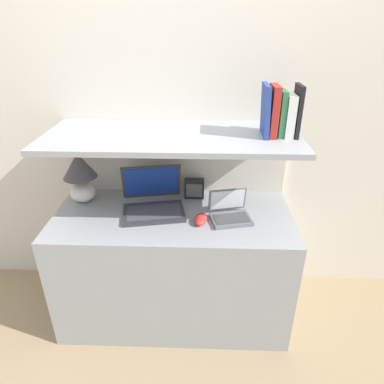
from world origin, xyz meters
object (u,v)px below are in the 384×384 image
Objects in this scene: table_lamp at (80,174)px; router_box at (194,189)px; laptop_large at (153,202)px; book_red at (273,111)px; book_white at (289,115)px; laptop_small at (230,213)px; book_green at (281,113)px; computer_mouse at (201,219)px; book_black at (297,111)px; book_blue at (265,111)px.

router_box is (0.66, 0.07, -0.11)m from table_lamp.
book_red reaches higher than laptop_large.
book_white is (0.71, 0.02, 0.50)m from laptop_large.
laptop_small is (0.43, -0.08, -0.02)m from laptop_large.
table_lamp is 0.78× the size of laptop_large.
laptop_large is at bearing -178.49° from book_green.
computer_mouse is at bearing -158.04° from book_red.
book_black reaches higher than router_box.
table_lamp reaches higher than laptop_large.
book_green reaches higher than laptop_small.
table_lamp is 1.24m from book_black.
laptop_large is 0.86m from book_white.
book_red is at bearing -19.94° from router_box.
laptop_small is 0.96× the size of book_black.
book_green is (-0.04, 0.00, 0.01)m from book_white.
router_box reaches higher than computer_mouse.
table_lamp is 2.55× the size of router_box.
book_blue is at bearing 180.00° from book_white.
book_white is at bearing -0.00° from book_red.
table_lamp is 1.13m from book_red.
book_white is (-0.04, 0.00, -0.02)m from book_black.
laptop_large is 0.28m from router_box.
computer_mouse is (0.71, -0.22, -0.15)m from table_lamp.
laptop_small is 0.97× the size of book_red.
router_box is at bearing 5.70° from table_lamp.
table_lamp is at bearing 162.66° from computer_mouse.
book_black reaches higher than book_green.
book_white is (0.27, 0.10, 0.52)m from laptop_small.
book_blue is (0.36, -0.14, 0.51)m from router_box.
book_blue is at bearing -180.00° from book_red.
book_red is (-0.04, 0.00, 0.01)m from book_green.
book_green is at bearing -0.00° from book_red.
computer_mouse is 0.50× the size of book_blue.
laptop_small reaches higher than computer_mouse.
book_blue is (0.16, 0.10, 0.54)m from laptop_small.
laptop_small is 0.32m from router_box.
book_green reaches higher than computer_mouse.
laptop_large reaches higher than laptop_small.
laptop_large is at bearing -178.65° from book_black.
laptop_large is 1.86× the size of book_white.
book_blue reaches higher than book_black.
table_lamp is 1.45× the size of book_white.
book_blue is at bearing 180.00° from book_green.
table_lamp is 1.17m from book_green.
book_black is at bearing -0.00° from book_red.
laptop_large is at bearing 155.44° from computer_mouse.
computer_mouse is 0.29m from router_box.
table_lamp is 1.10m from book_blue.
book_black is at bearing -15.66° from router_box.
laptop_large is 0.44m from laptop_small.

